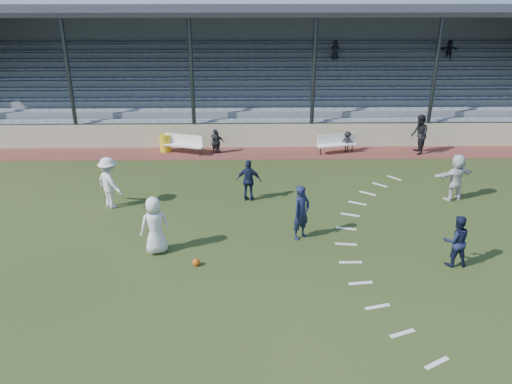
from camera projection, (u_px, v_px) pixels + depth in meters
ground at (257, 263)px, 15.19m from camera, size 90.00×90.00×0.00m
cinder_track at (253, 153)px, 24.85m from camera, size 34.00×2.00×0.02m
retaining_wall at (253, 136)px, 25.58m from camera, size 34.00×0.18×1.20m
bench_left at (184, 142)px, 24.58m from camera, size 2.02×1.08×0.95m
bench_right at (337, 142)px, 24.67m from camera, size 2.04×0.95×0.95m
trash_bin at (165, 143)px, 24.91m from camera, size 0.54×0.54×0.87m
football at (196, 262)px, 15.03m from camera, size 0.22×0.22×0.22m
player_white_lead at (155, 225)px, 15.48m from camera, size 1.08×0.91×1.87m
player_navy_lead at (301, 212)px, 16.35m from camera, size 0.80×0.78×1.86m
player_navy_mid at (456, 241)px, 14.81m from camera, size 0.81×0.64×1.62m
player_white_wing at (110, 183)px, 18.61m from camera, size 1.43×1.40×1.97m
player_navy_wing at (249, 181)px, 19.25m from camera, size 1.01×0.55×1.64m
player_white_back at (456, 177)px, 19.28m from camera, size 1.81×1.08×1.86m
official at (419, 135)px, 24.39m from camera, size 0.79×0.99×1.94m
sub_left_near at (215, 141)px, 24.61m from camera, size 0.51×0.41×1.23m
sub_left_far at (218, 142)px, 24.58m from camera, size 0.66×0.29×1.12m
sub_right at (347, 142)px, 24.85m from camera, size 0.73×0.51×1.04m
grandstand at (252, 86)px, 29.29m from camera, size 34.60×9.00×6.61m
penalty_arc at (392, 262)px, 15.25m from camera, size 3.89×14.63×0.01m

